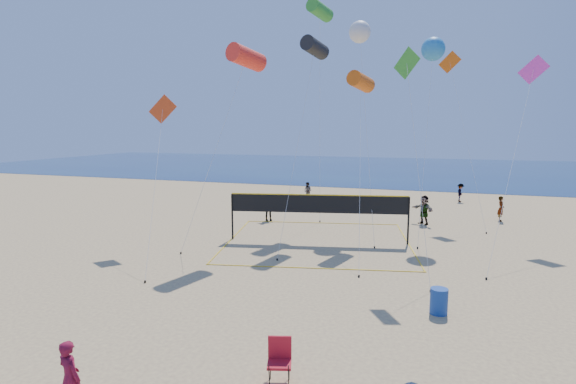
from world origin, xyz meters
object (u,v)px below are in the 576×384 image
(camp_chair, at_px, (280,357))
(trash_barrel, at_px, (439,301))
(volleyball_net, at_px, (319,209))
(woman, at_px, (70,378))

(camp_chair, relative_size, trash_barrel, 1.37)
(trash_barrel, xyz_separation_m, volleyball_net, (-6.36, 8.19, 1.40))
(camp_chair, xyz_separation_m, trash_barrel, (3.79, 5.54, -0.18))
(woman, relative_size, volleyball_net, 0.15)
(woman, bearing_deg, trash_barrel, -117.01)
(camp_chair, xyz_separation_m, volleyball_net, (-2.57, 13.74, 1.22))
(trash_barrel, bearing_deg, volleyball_net, 127.83)
(woman, height_order, trash_barrel, woman)
(volleyball_net, bearing_deg, camp_chair, -91.31)
(trash_barrel, height_order, volleyball_net, volleyball_net)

